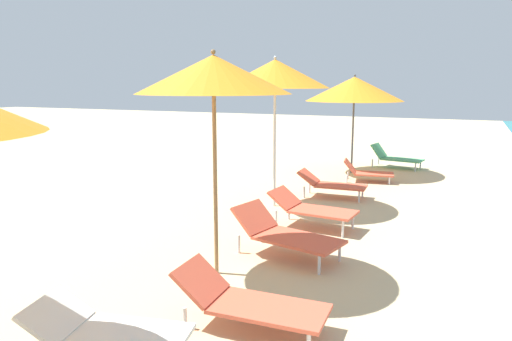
{
  "coord_description": "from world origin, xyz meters",
  "views": [
    {
      "loc": [
        3.2,
        5.6,
        2.37
      ],
      "look_at": [
        0.83,
        10.79,
        1.32
      ],
      "focal_mm": 32.99,
      "sensor_mm": 36.0,
      "label": 1
    }
  ],
  "objects_px": {
    "lounger_fifth_inland": "(311,208)",
    "umbrella_fourth": "(214,75)",
    "umbrella_fifth": "(275,74)",
    "lounger_farthest_shoreside": "(395,157)",
    "umbrella_farthest": "(354,89)",
    "lounger_farthest_inland": "(367,172)",
    "lounger_fifth_shoreside": "(331,184)",
    "lounger_fourth_inland": "(248,301)",
    "lounger_fourth_shoreside": "(285,233)",
    "lounger_third_shoreside": "(107,331)"
  },
  "relations": [
    {
      "from": "lounger_fourth_inland",
      "to": "umbrella_fifth",
      "type": "height_order",
      "value": "umbrella_fifth"
    },
    {
      "from": "lounger_fourth_shoreside",
      "to": "lounger_fifth_inland",
      "type": "height_order",
      "value": "lounger_fourth_shoreside"
    },
    {
      "from": "lounger_third_shoreside",
      "to": "lounger_fifth_inland",
      "type": "distance_m",
      "value": 4.47
    },
    {
      "from": "umbrella_fifth",
      "to": "lounger_farthest_inland",
      "type": "distance_m",
      "value": 4.04
    },
    {
      "from": "lounger_third_shoreside",
      "to": "umbrella_fourth",
      "type": "relative_size",
      "value": 0.53
    },
    {
      "from": "lounger_fifth_inland",
      "to": "lounger_fourth_shoreside",
      "type": "bearing_deg",
      "value": -82.4
    },
    {
      "from": "umbrella_farthest",
      "to": "lounger_farthest_shoreside",
      "type": "distance_m",
      "value": 2.5
    },
    {
      "from": "lounger_fourth_shoreside",
      "to": "lounger_farthest_inland",
      "type": "distance_m",
      "value": 5.59
    },
    {
      "from": "umbrella_fourth",
      "to": "lounger_farthest_inland",
      "type": "relative_size",
      "value": 2.17
    },
    {
      "from": "lounger_fourth_inland",
      "to": "lounger_farthest_shoreside",
      "type": "distance_m",
      "value": 9.87
    },
    {
      "from": "umbrella_fourth",
      "to": "lounger_fourth_inland",
      "type": "distance_m",
      "value": 2.61
    },
    {
      "from": "lounger_fifth_inland",
      "to": "lounger_fifth_shoreside",
      "type": "bearing_deg",
      "value": 101.46
    },
    {
      "from": "lounger_third_shoreside",
      "to": "lounger_fifth_shoreside",
      "type": "distance_m",
      "value": 6.65
    },
    {
      "from": "umbrella_fourth",
      "to": "lounger_farthest_shoreside",
      "type": "bearing_deg",
      "value": 84.14
    },
    {
      "from": "umbrella_fourth",
      "to": "lounger_farthest_shoreside",
      "type": "relative_size",
      "value": 1.88
    },
    {
      "from": "lounger_third_shoreside",
      "to": "lounger_fifth_shoreside",
      "type": "bearing_deg",
      "value": 76.04
    },
    {
      "from": "umbrella_fourth",
      "to": "lounger_fourth_inland",
      "type": "bearing_deg",
      "value": -48.19
    },
    {
      "from": "lounger_fourth_inland",
      "to": "lounger_fifth_shoreside",
      "type": "xyz_separation_m",
      "value": [
        -0.74,
        5.61,
        0.01
      ]
    },
    {
      "from": "lounger_farthest_inland",
      "to": "umbrella_farthest",
      "type": "bearing_deg",
      "value": 110.84
    },
    {
      "from": "umbrella_fourth",
      "to": "lounger_fifth_inland",
      "type": "distance_m",
      "value": 3.21
    },
    {
      "from": "lounger_fourth_shoreside",
      "to": "lounger_fourth_inland",
      "type": "height_order",
      "value": "lounger_fourth_shoreside"
    },
    {
      "from": "lounger_farthest_shoreside",
      "to": "umbrella_fifth",
      "type": "bearing_deg",
      "value": -96.59
    },
    {
      "from": "lounger_third_shoreside",
      "to": "umbrella_farthest",
      "type": "bearing_deg",
      "value": 77.9
    },
    {
      "from": "umbrella_fifth",
      "to": "lounger_farthest_shoreside",
      "type": "distance_m",
      "value": 6.04
    },
    {
      "from": "lounger_third_shoreside",
      "to": "lounger_fifth_inland",
      "type": "bearing_deg",
      "value": 72.06
    },
    {
      "from": "lounger_fifth_shoreside",
      "to": "lounger_farthest_inland",
      "type": "bearing_deg",
      "value": 76.04
    },
    {
      "from": "lounger_third_shoreside",
      "to": "lounger_fourth_inland",
      "type": "distance_m",
      "value": 1.33
    },
    {
      "from": "umbrella_farthest",
      "to": "lounger_farthest_inland",
      "type": "distance_m",
      "value": 2.32
    },
    {
      "from": "lounger_fourth_inland",
      "to": "lounger_fifth_inland",
      "type": "relative_size",
      "value": 1.04
    },
    {
      "from": "umbrella_fourth",
      "to": "lounger_fourth_inland",
      "type": "height_order",
      "value": "umbrella_fourth"
    },
    {
      "from": "lounger_farthest_inland",
      "to": "lounger_fourth_inland",
      "type": "bearing_deg",
      "value": -97.38
    },
    {
      "from": "lounger_fifth_inland",
      "to": "lounger_fourth_inland",
      "type": "bearing_deg",
      "value": -78.03
    },
    {
      "from": "umbrella_fifth",
      "to": "umbrella_farthest",
      "type": "height_order",
      "value": "umbrella_fifth"
    },
    {
      "from": "umbrella_fifth",
      "to": "lounger_farthest_inland",
      "type": "xyz_separation_m",
      "value": [
        1.18,
        3.1,
        -2.3
      ]
    },
    {
      "from": "lounger_fourth_shoreside",
      "to": "lounger_fourth_inland",
      "type": "distance_m",
      "value": 2.01
    },
    {
      "from": "lounger_fourth_shoreside",
      "to": "lounger_fifth_inland",
      "type": "distance_m",
      "value": 1.44
    },
    {
      "from": "umbrella_fourth",
      "to": "umbrella_fifth",
      "type": "distance_m",
      "value": 3.46
    },
    {
      "from": "lounger_fourth_inland",
      "to": "lounger_farthest_shoreside",
      "type": "height_order",
      "value": "lounger_farthest_shoreside"
    },
    {
      "from": "lounger_fourth_shoreside",
      "to": "lounger_farthest_inland",
      "type": "relative_size",
      "value": 1.28
    },
    {
      "from": "lounger_fifth_inland",
      "to": "umbrella_farthest",
      "type": "height_order",
      "value": "umbrella_farthest"
    },
    {
      "from": "lounger_fourth_inland",
      "to": "umbrella_fifth",
      "type": "bearing_deg",
      "value": 106.18
    },
    {
      "from": "umbrella_fifth",
      "to": "lounger_fifth_inland",
      "type": "distance_m",
      "value": 2.69
    },
    {
      "from": "lounger_fourth_inland",
      "to": "umbrella_farthest",
      "type": "distance_m",
      "value": 8.87
    },
    {
      "from": "umbrella_fifth",
      "to": "lounger_farthest_shoreside",
      "type": "xyz_separation_m",
      "value": [
        1.52,
        5.39,
        -2.25
      ]
    },
    {
      "from": "lounger_fifth_inland",
      "to": "umbrella_fourth",
      "type": "bearing_deg",
      "value": -97.58
    },
    {
      "from": "lounger_farthest_inland",
      "to": "umbrella_fourth",
      "type": "bearing_deg",
      "value": -105.29
    },
    {
      "from": "lounger_third_shoreside",
      "to": "umbrella_fourth",
      "type": "xyz_separation_m",
      "value": [
        -0.11,
        2.1,
        2.18
      ]
    },
    {
      "from": "lounger_third_shoreside",
      "to": "umbrella_fifth",
      "type": "relative_size",
      "value": 0.5
    },
    {
      "from": "lounger_fourth_inland",
      "to": "umbrella_farthest",
      "type": "bearing_deg",
      "value": 93.53
    },
    {
      "from": "lounger_fourth_inland",
      "to": "umbrella_fifth",
      "type": "relative_size",
      "value": 0.53
    }
  ]
}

